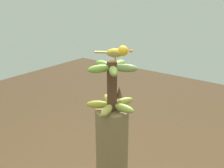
% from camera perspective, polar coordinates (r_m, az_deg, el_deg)
% --- Properties ---
extents(banana_bunch, '(0.28, 0.28, 0.27)m').
position_cam_1_polar(banana_bunch, '(1.36, 0.04, -0.57)').
color(banana_bunch, '#4C2D1E').
rests_on(banana_bunch, banana_tree).
extents(perched_bird, '(0.18, 0.12, 0.08)m').
position_cam_1_polar(perched_bird, '(1.30, 1.36, 7.09)').
color(perched_bird, '#C68933').
rests_on(perched_bird, banana_bunch).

